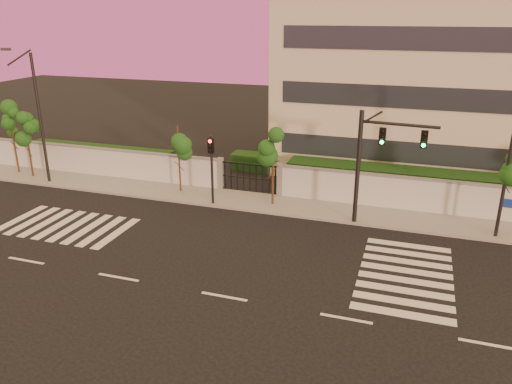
% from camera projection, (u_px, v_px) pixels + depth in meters
% --- Properties ---
extents(ground, '(120.00, 120.00, 0.00)m').
position_uv_depth(ground, '(224.00, 297.00, 20.47)').
color(ground, black).
rests_on(ground, ground).
extents(sidewalk, '(60.00, 3.00, 0.15)m').
position_uv_depth(sidewalk, '(289.00, 206.00, 29.82)').
color(sidewalk, gray).
rests_on(sidewalk, ground).
extents(perimeter_wall, '(60.00, 0.36, 2.20)m').
position_uv_depth(perimeter_wall, '(297.00, 183.00, 30.78)').
color(perimeter_wall, silver).
rests_on(perimeter_wall, ground).
extents(hedge_row, '(41.00, 4.25, 1.80)m').
position_uv_depth(hedge_row, '(323.00, 175.00, 33.00)').
color(hedge_row, black).
rests_on(hedge_row, ground).
extents(institutional_building, '(24.40, 12.40, 12.25)m').
position_uv_depth(institutional_building, '(455.00, 84.00, 35.34)').
color(institutional_building, beige).
rests_on(institutional_building, ground).
extents(road_markings, '(57.00, 7.62, 0.02)m').
position_uv_depth(road_markings, '(223.00, 252.00, 24.29)').
color(road_markings, silver).
rests_on(road_markings, ground).
extents(street_tree_a, '(1.54, 1.22, 5.07)m').
position_uv_depth(street_tree_a, '(11.00, 123.00, 34.65)').
color(street_tree_a, '#382314').
rests_on(street_tree_a, ground).
extents(street_tree_b, '(1.62, 1.29, 4.47)m').
position_uv_depth(street_tree_b, '(27.00, 132.00, 33.96)').
color(street_tree_b, '#382314').
rests_on(street_tree_b, ground).
extents(street_tree_c, '(1.38, 1.10, 4.47)m').
position_uv_depth(street_tree_c, '(179.00, 144.00, 30.99)').
color(street_tree_c, '#382314').
rests_on(street_tree_c, ground).
extents(street_tree_d, '(1.60, 1.27, 4.75)m').
position_uv_depth(street_tree_d, '(274.00, 150.00, 28.83)').
color(street_tree_d, '#382314').
rests_on(street_tree_d, ground).
extents(street_tree_e, '(1.63, 1.30, 6.03)m').
position_uv_depth(street_tree_e, '(511.00, 154.00, 24.54)').
color(street_tree_e, '#382314').
rests_on(street_tree_e, ground).
extents(traffic_signal_main, '(3.98, 0.55, 6.30)m').
position_uv_depth(traffic_signal_main, '(374.00, 155.00, 25.91)').
color(traffic_signal_main, black).
rests_on(traffic_signal_main, ground).
extents(traffic_signal_secondary, '(0.33, 0.33, 4.30)m').
position_uv_depth(traffic_signal_secondary, '(212.00, 162.00, 29.17)').
color(traffic_signal_secondary, black).
rests_on(traffic_signal_secondary, ground).
extents(streetlight_west, '(0.54, 2.17, 9.02)m').
position_uv_depth(streetlight_west, '(37.00, 113.00, 32.19)').
color(streetlight_west, black).
rests_on(streetlight_west, ground).
extents(streetlight_east, '(0.51, 2.04, 8.49)m').
position_uv_depth(streetlight_east, '(511.00, 153.00, 23.99)').
color(streetlight_east, black).
rests_on(streetlight_east, ground).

